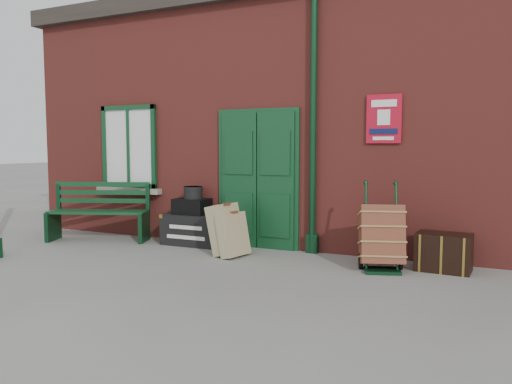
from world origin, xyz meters
The scene contains 10 objects.
ground centered at (0.00, 0.00, 0.00)m, with size 80.00×80.00×0.00m, color gray.
station_building centered at (0.00, 3.49, 2.16)m, with size 10.30×4.30×4.36m.
bench centered at (-3.11, 0.88, 0.53)m, with size 1.79×1.11×1.06m.
houdini_trunk centered at (-1.38, 1.25, 0.26)m, with size 1.04×0.57×0.52m, color black.
strongbox centered at (-1.43, 1.25, 0.65)m, with size 0.57×0.41×0.26m, color black.
hatbox centered at (-1.40, 1.25, 0.88)m, with size 0.31×0.31×0.21m, color black.
suitcase_back centered at (-0.52, 0.78, 0.39)m, with size 0.22×0.54×0.76m, color tan.
suitcase_front centered at (-0.34, 0.68, 0.34)m, with size 0.19×0.49×0.65m, color tan.
porter_trolley centered at (1.83, 0.79, 0.45)m, with size 0.73×0.76×1.16m.
dark_trunk centered at (2.60, 1.10, 0.25)m, with size 0.69×0.45×0.50m, color black.
Camera 1 is at (3.08, -5.88, 1.64)m, focal length 35.00 mm.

